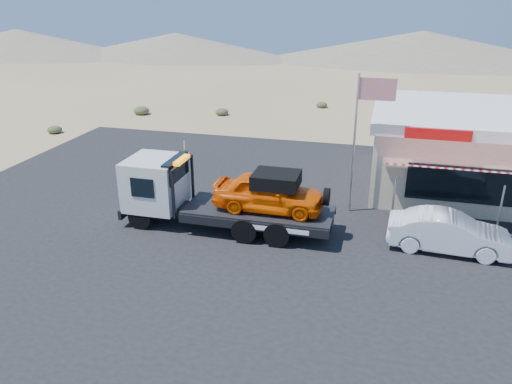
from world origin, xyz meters
TOP-DOWN VIEW (x-y plane):
  - ground at (0.00, 0.00)m, footprint 120.00×120.00m
  - asphalt_lot at (2.00, 3.00)m, footprint 32.00×24.00m
  - tow_truck at (-0.25, 1.53)m, footprint 8.48×2.51m
  - white_sedan at (8.55, 1.74)m, footprint 4.50×1.77m
  - jerky_store at (10.50, 8.97)m, footprint 10.40×9.97m
  - flagpole at (4.93, 4.50)m, footprint 1.55×0.10m
  - desert_scrub at (-14.07, 9.38)m, footprint 22.56×35.36m
  - distant_hills at (-9.77, 55.14)m, footprint 126.00×48.00m

SIDE VIEW (x-z plane):
  - ground at x=0.00m, z-range 0.00..0.00m
  - asphalt_lot at x=2.00m, z-range 0.00..0.02m
  - desert_scrub at x=-14.07m, z-range -0.06..0.66m
  - white_sedan at x=8.55m, z-range 0.02..1.48m
  - tow_truck at x=-0.25m, z-range 0.11..2.94m
  - distant_hills at x=-9.77m, z-range -0.21..3.99m
  - jerky_store at x=10.50m, z-range 0.04..3.94m
  - flagpole at x=4.93m, z-range 0.76..6.76m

